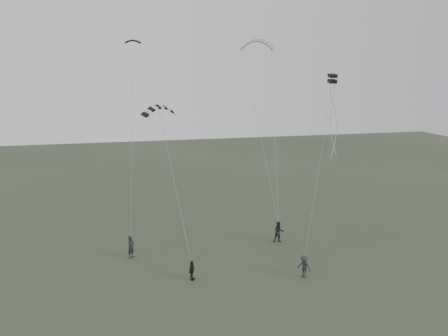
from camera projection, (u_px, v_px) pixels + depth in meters
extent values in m
plane|color=#303D29|center=(227.00, 280.00, 32.22)|extent=(140.00, 140.00, 0.00)
imported|color=black|center=(131.00, 247.00, 35.89)|extent=(0.79, 0.81, 1.88)
imported|color=black|center=(279.00, 232.00, 39.20)|extent=(1.00, 0.82, 1.90)
imported|color=black|center=(192.00, 271.00, 32.03)|extent=(0.77, 0.93, 1.48)
imported|color=#2A2A2F|center=(304.00, 266.00, 32.44)|extent=(1.16, 1.27, 1.71)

